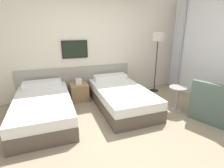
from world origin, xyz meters
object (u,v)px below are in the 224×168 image
(bed_near_door, at_px, (43,108))
(floor_lamp, at_px, (158,44))
(nightstand, at_px, (79,92))
(side_table, at_px, (178,95))
(bed_near_window, at_px, (121,97))
(armchair, at_px, (215,107))

(bed_near_door, xyz_separation_m, floor_lamp, (3.02, 0.64, 1.11))
(bed_near_door, bearing_deg, nightstand, 40.50)
(side_table, bearing_deg, nightstand, 144.92)
(bed_near_door, height_order, floor_lamp, floor_lamp)
(bed_near_window, relative_size, armchair, 2.04)
(floor_lamp, xyz_separation_m, side_table, (-0.25, -1.27, -0.97))
(nightstand, bearing_deg, floor_lamp, -2.25)
(nightstand, relative_size, floor_lamp, 0.34)
(side_table, height_order, armchair, armchair)
(nightstand, relative_size, armchair, 0.57)
(bed_near_door, relative_size, bed_near_window, 1.00)
(armchair, bearing_deg, side_table, 17.55)
(side_table, bearing_deg, floor_lamp, 78.80)
(side_table, relative_size, armchair, 0.56)
(nightstand, xyz_separation_m, floor_lamp, (2.18, -0.09, 1.12))
(floor_lamp, distance_m, armchair, 2.13)
(side_table, bearing_deg, armchair, -50.02)
(side_table, xyz_separation_m, armchair, (0.47, -0.56, -0.11))
(floor_lamp, bearing_deg, bed_near_window, -154.46)
(nightstand, height_order, side_table, nightstand)
(side_table, distance_m, armchair, 0.74)
(bed_near_door, bearing_deg, floor_lamp, 11.89)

